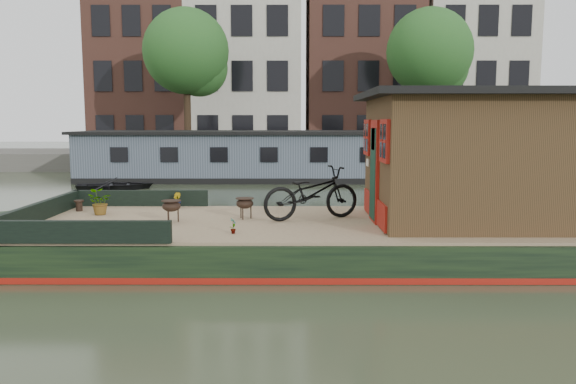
{
  "coord_description": "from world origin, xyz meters",
  "views": [
    {
      "loc": [
        -1.16,
        -10.45,
        2.53
      ],
      "look_at": [
        -1.2,
        0.5,
        1.14
      ],
      "focal_mm": 35.0,
      "sensor_mm": 36.0,
      "label": 1
    }
  ],
  "objects_px": {
    "cabin": "(470,156)",
    "bicycle": "(311,193)",
    "dinghy": "(115,182)",
    "brazier_rear": "(172,211)",
    "brazier_front": "(245,208)"
  },
  "relations": [
    {
      "from": "cabin",
      "to": "bicycle",
      "type": "height_order",
      "value": "cabin"
    },
    {
      "from": "bicycle",
      "to": "brazier_front",
      "type": "bearing_deg",
      "value": 66.27
    },
    {
      "from": "dinghy",
      "to": "brazier_rear",
      "type": "bearing_deg",
      "value": -171.44
    },
    {
      "from": "brazier_front",
      "to": "dinghy",
      "type": "bearing_deg",
      "value": 119.31
    },
    {
      "from": "cabin",
      "to": "dinghy",
      "type": "distance_m",
      "value": 14.39
    },
    {
      "from": "brazier_front",
      "to": "brazier_rear",
      "type": "bearing_deg",
      "value": -164.4
    },
    {
      "from": "dinghy",
      "to": "cabin",
      "type": "bearing_deg",
      "value": -150.19
    },
    {
      "from": "brazier_rear",
      "to": "brazier_front",
      "type": "bearing_deg",
      "value": 15.6
    },
    {
      "from": "cabin",
      "to": "dinghy",
      "type": "height_order",
      "value": "cabin"
    },
    {
      "from": "cabin",
      "to": "brazier_rear",
      "type": "distance_m",
      "value": 5.66
    },
    {
      "from": "cabin",
      "to": "bicycle",
      "type": "relative_size",
      "value": 2.06
    },
    {
      "from": "cabin",
      "to": "bicycle",
      "type": "xyz_separation_m",
      "value": [
        -2.94,
        0.22,
        -0.72
      ]
    },
    {
      "from": "brazier_rear",
      "to": "dinghy",
      "type": "height_order",
      "value": "brazier_rear"
    },
    {
      "from": "brazier_front",
      "to": "dinghy",
      "type": "distance_m",
      "value": 11.56
    },
    {
      "from": "cabin",
      "to": "bicycle",
      "type": "bearing_deg",
      "value": 175.69
    }
  ]
}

